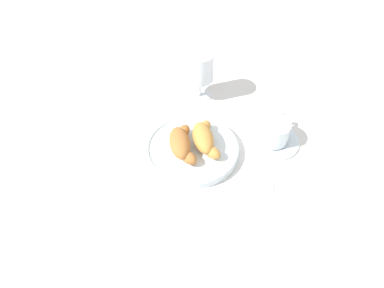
{
  "coord_description": "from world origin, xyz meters",
  "views": [
    {
      "loc": [
        0.57,
        -0.28,
        0.71
      ],
      "look_at": [
        0.01,
        0.03,
        0.03
      ],
      "focal_mm": 36.33,
      "sensor_mm": 36.0,
      "label": 1
    }
  ],
  "objects": [
    {
      "name": "ground_plane",
      "position": [
        0.0,
        0.0,
        0.0
      ],
      "size": [
        2.2,
        2.2,
        0.0
      ],
      "primitive_type": "plane",
      "color": "silver"
    },
    {
      "name": "pastry_plate",
      "position": [
        0.01,
        0.03,
        0.01
      ],
      "size": [
        0.23,
        0.23,
        0.02
      ],
      "color": "silver",
      "rests_on": "ground_plane"
    },
    {
      "name": "croissant_large",
      "position": [
        0.01,
        0.01,
        0.04
      ],
      "size": [
        0.13,
        0.09,
        0.04
      ],
      "color": "#AD6B33",
      "rests_on": "pastry_plate"
    },
    {
      "name": "croissant_small",
      "position": [
        0.02,
        0.06,
        0.04
      ],
      "size": [
        0.13,
        0.09,
        0.04
      ],
      "color": "#CC893D",
      "rests_on": "pastry_plate"
    },
    {
      "name": "coffee_cup_near",
      "position": [
        0.08,
        0.22,
        0.03
      ],
      "size": [
        0.14,
        0.14,
        0.06
      ],
      "color": "silver",
      "rests_on": "ground_plane"
    },
    {
      "name": "juice_glass_left",
      "position": [
        -0.17,
        0.15,
        0.09
      ],
      "size": [
        0.08,
        0.08,
        0.14
      ],
      "color": "white",
      "rests_on": "ground_plane"
    },
    {
      "name": "sugar_packet",
      "position": [
        0.17,
        0.13,
        0.0
      ],
      "size": [
        0.06,
        0.05,
        0.01
      ],
      "primitive_type": "cube",
      "rotation": [
        0.0,
        0.0,
        -0.31
      ],
      "color": "white",
      "rests_on": "ground_plane"
    }
  ]
}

